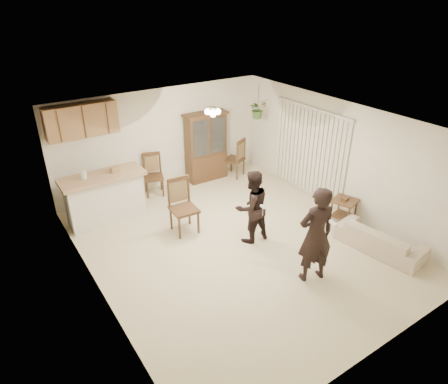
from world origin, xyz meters
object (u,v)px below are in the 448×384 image
adult (316,235)px  chair_hutch_left (154,183)px  child (252,211)px  chair_hutch_right (234,165)px  sofa (381,234)px  china_hutch (206,147)px  chair_bar (184,217)px  side_table (343,210)px

adult → chair_hutch_left: adult is taller
child → chair_hutch_right: bearing=-116.9°
chair_hutch_left → chair_hutch_right: size_ratio=0.97×
child → chair_hutch_left: (-0.77, 2.93, -0.38)m
child → chair_hutch_left: bearing=-73.5°
sofa → child: (-1.87, 1.69, 0.31)m
china_hutch → chair_bar: china_hutch is taller
chair_bar → chair_hutch_left: (0.19, 1.91, -0.04)m
sofa → chair_hutch_right: size_ratio=1.76×
side_table → chair_hutch_left: 4.52m
sofa → china_hutch: bearing=5.1°
adult → chair_bar: bearing=-51.6°
sofa → chair_bar: size_ratio=1.60×
child → sofa: bearing=139.7°
sofa → adult: adult is taller
chair_bar → chair_hutch_left: chair_bar is taller
chair_bar → chair_hutch_right: size_ratio=1.10×
side_table → chair_hutch_right: 3.35m
side_table → chair_bar: 3.45m
sofa → child: child is taller
adult → chair_bar: size_ratio=1.54×
china_hutch → chair_hutch_right: (0.71, -0.26, -0.59)m
adult → side_table: bearing=-138.1°
child → side_table: child is taller
china_hutch → side_table: (1.32, -3.56, -0.61)m
chair_hutch_right → adult: bearing=46.9°
china_hutch → child: bearing=-102.9°
sofa → chair_hutch_right: 4.44m
sofa → adult: (-1.71, 0.13, 0.53)m
chair_bar → chair_hutch_left: size_ratio=1.13×
sofa → chair_bar: 3.92m
adult → child: 1.58m
chair_hutch_left → child: bearing=-56.5°
chair_bar → chair_hutch_left: bearing=87.8°
chair_hutch_right → chair_bar: bearing=9.0°
side_table → chair_hutch_left: (-2.87, 3.49, 0.01)m
china_hutch → chair_hutch_left: china_hutch is taller
china_hutch → chair_hutch_right: size_ratio=1.69×
adult → chair_hutch_right: 4.53m
sofa → chair_hutch_right: (-0.38, 4.42, -0.07)m
chair_hutch_right → sofa: bearing=69.0°
chair_bar → chair_hutch_right: bearing=38.5°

